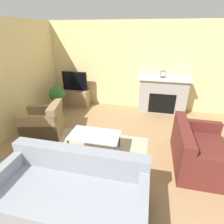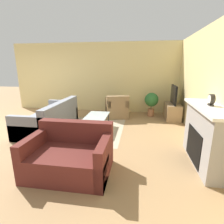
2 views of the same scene
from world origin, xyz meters
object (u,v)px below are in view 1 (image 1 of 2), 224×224
Objects in this scene: tv at (75,81)px; coffee_table at (95,136)px; armchair_by_window at (45,123)px; couch_loveseat at (198,152)px; potted_plant at (58,96)px; mantel_clock at (163,74)px; couch_sectional at (72,193)px.

tv reaches higher than coffee_table.
armchair_by_window reaches higher than coffee_table.
potted_plant is (-3.81, 1.60, 0.28)m from couch_loveseat.
tv is at bearing 165.04° from armchair_by_window.
potted_plant is 4.07× the size of mantel_clock.
tv is at bearing 121.49° from coffee_table.
coffee_table is at bearing -58.51° from tv.
mantel_clock reaches higher than couch_sectional.
coffee_table is at bearing 93.81° from couch_sectional.
mantel_clock is at bearing 15.94° from couch_loveseat.
potted_plant reaches higher than coffee_table.
armchair_by_window is at bearing 84.27° from couch_loveseat.
mantel_clock is at bearing 71.06° from couch_sectional.
potted_plant is at bearing 121.13° from couch_sectional.
couch_loveseat is 4.14m from potted_plant.
couch_sectional is 10.11× the size of mantel_clock.
potted_plant reaches higher than couch_sectional.
couch_loveseat is 1.29× the size of armchair_by_window.
mantel_clock is (-0.69, 2.41, 0.93)m from couch_loveseat.
couch_sectional is 2.48× the size of potted_plant.
tv is 0.80× the size of armchair_by_window.
potted_plant is at bearing -165.49° from mantel_clock.
tv is 2.79m from coffee_table.
mantel_clock is at bearing 2.09° from tv.
potted_plant is (-0.28, 1.24, 0.27)m from armchair_by_window.
mantel_clock is (1.40, 2.45, 0.84)m from coffee_table.
tv is at bearing -177.91° from mantel_clock.
tv is 2.86m from mantel_clock.
tv reaches higher than couch_sectional.
couch_loveseat is at bearing -33.18° from tv.
couch_sectional is (1.53, -3.71, -0.58)m from tv.
couch_sectional reaches higher than coffee_table.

